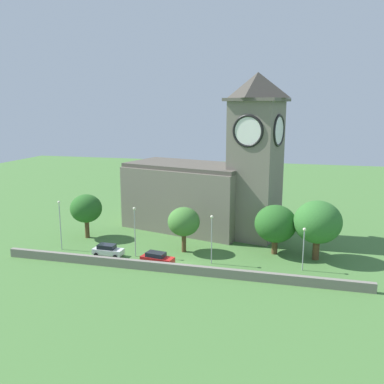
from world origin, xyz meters
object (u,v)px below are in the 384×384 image
tree_riverside_east (318,222)px  car_white (108,250)px  streetlamp_central (212,232)px  car_red (157,258)px  streetlamp_west_end (60,218)px  tree_churchyard (276,224)px  streetlamp_east_mid (304,242)px  streetlamp_west_mid (135,224)px  tree_by_tower (184,222)px  tree_riverside_west (86,209)px  church (209,183)px

tree_riverside_east → car_white: bearing=-168.1°
tree_riverside_east → streetlamp_central: bearing=-159.1°
car_red → streetlamp_west_end: bearing=172.6°
car_white → tree_churchyard: size_ratio=0.61×
streetlamp_west_end → streetlamp_east_mid: 36.82m
car_white → streetlamp_east_mid: (28.43, 1.48, 3.24)m
tree_riverside_east → tree_churchyard: tree_riverside_east is taller
streetlamp_west_mid → tree_by_tower: streetlamp_west_mid is taller
tree_churchyard → tree_riverside_west: bearing=179.7°
church → car_red: size_ratio=5.98×
streetlamp_west_mid → tree_churchyard: streetlamp_west_mid is taller
car_white → tree_riverside_west: tree_riverside_west is taller
car_red → tree_churchyard: size_ratio=0.66×
tree_churchyard → streetlamp_west_mid: bearing=-162.4°
car_red → tree_riverside_west: bearing=150.8°
streetlamp_west_mid → church: bearing=63.9°
car_white → tree_riverside_west: size_ratio=0.62×
streetlamp_central → tree_riverside_east: bearing=20.9°
tree_by_tower → tree_churchyard: 13.94m
streetlamp_west_mid → tree_by_tower: 7.55m
car_white → tree_by_tower: (10.60, 4.72, 3.89)m
tree_riverside_west → car_white: bearing=-45.2°
streetlamp_west_end → streetlamp_central: bearing=-0.1°
streetlamp_west_mid → tree_riverside_west: streetlamp_west_mid is taller
tree_churchyard → car_red: bearing=-151.8°
car_red → tree_riverside_west: size_ratio=0.66×
church → streetlamp_east_mid: size_ratio=4.91×
tree_by_tower → tree_riverside_east: bearing=4.8°
streetlamp_west_mid → streetlamp_east_mid: 24.36m
streetlamp_east_mid → streetlamp_west_mid: bearing=-178.6°
streetlamp_central → tree_riverside_east: size_ratio=0.81×
streetlamp_west_end → tree_by_tower: streetlamp_west_end is taller
tree_riverside_east → tree_by_tower: tree_riverside_east is taller
church → tree_churchyard: bearing=-38.1°
church → tree_riverside_east: (18.37, -10.59, -3.02)m
tree_riverside_east → streetlamp_west_end: bearing=-171.9°
tree_riverside_east → tree_by_tower: bearing=-175.2°
streetlamp_west_mid → streetlamp_east_mid: streetlamp_west_mid is taller
tree_riverside_west → church: bearing=26.0°
car_white → church: bearing=54.8°
streetlamp_west_mid → tree_riverside_east: bearing=11.8°
streetlamp_west_mid → streetlamp_central: streetlamp_west_mid is taller
car_white → streetlamp_west_mid: size_ratio=0.61×
tree_riverside_east → tree_churchyard: size_ratio=1.16×
car_red → tree_churchyard: bearing=28.2°
streetlamp_central → streetlamp_east_mid: size_ratio=1.18×
church → tree_churchyard: 16.15m
streetlamp_west_mid → tree_churchyard: 21.20m
church → streetlamp_east_mid: bearing=-43.2°
car_red → tree_riverside_east: (22.05, 7.67, 4.79)m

